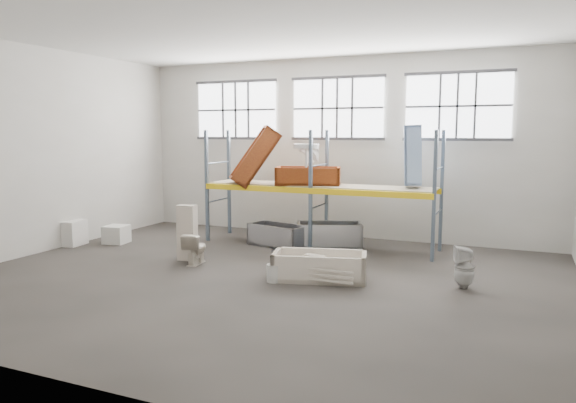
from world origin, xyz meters
The scene contains 33 objects.
floor centered at (0.00, 0.00, -0.05)m, with size 12.00×10.00×0.10m, color #48423D.
ceiling centered at (0.00, 0.00, 5.05)m, with size 12.00×10.00×0.10m, color silver.
wall_back centered at (0.00, 5.05, 2.50)m, with size 12.00×0.10×5.00m, color #B3B0A7.
wall_front centered at (0.00, -5.05, 2.50)m, with size 12.00×0.10×5.00m, color #B7B4AA.
wall_left centered at (-6.05, 0.00, 2.50)m, with size 0.10×10.00×5.00m, color #B8B5AA.
window_left centered at (-3.20, 4.94, 3.60)m, with size 2.60×0.04×1.60m, color white.
window_mid centered at (0.00, 4.94, 3.60)m, with size 2.60×0.04×1.60m, color white.
window_right centered at (3.20, 4.94, 3.60)m, with size 2.60×0.04×1.60m, color white.
rack_upright_la centered at (-3.00, 2.90, 1.50)m, with size 0.08×0.08×3.00m, color slate.
rack_upright_lb centered at (-3.00, 4.10, 1.50)m, with size 0.08×0.08×3.00m, color slate.
rack_upright_ma centered at (0.00, 2.90, 1.50)m, with size 0.08×0.08×3.00m, color slate.
rack_upright_mb centered at (0.00, 4.10, 1.50)m, with size 0.08×0.08×3.00m, color slate.
rack_upright_ra centered at (3.00, 2.90, 1.50)m, with size 0.08×0.08×3.00m, color slate.
rack_upright_rb centered at (3.00, 4.10, 1.50)m, with size 0.08×0.08×3.00m, color slate.
rack_beam_front centered at (0.00, 2.90, 1.50)m, with size 6.00×0.10×0.14m, color yellow.
rack_beam_back centered at (0.00, 4.10, 1.50)m, with size 6.00×0.10×0.14m, color yellow.
shelf_deck centered at (0.00, 3.50, 1.58)m, with size 5.90×1.10×0.03m, color gray.
wet_patch centered at (0.00, 2.70, 0.00)m, with size 1.80×1.80×0.00m, color black.
bathtub_beige centered at (1.15, 0.45, 0.27)m, with size 1.86×0.88×0.55m, color beige, non-canonical shape.
cistern_spare centered at (1.05, 0.46, 0.28)m, with size 0.43×0.21×0.41m, color beige.
sink_in_tub centered at (0.59, 0.51, 0.16)m, with size 0.43×0.43×0.15m, color silver.
toilet_beige centered at (-1.85, 0.55, 0.35)m, with size 0.40×0.69×0.71m, color beige.
cistern_tall centered at (-2.24, 0.80, 0.64)m, with size 0.41×0.27×1.28m, color beige.
toilet_white centered at (3.89, 0.96, 0.41)m, with size 0.37×0.37×0.81m, color silver.
steel_tub_left centered at (-0.95, 3.05, 0.28)m, with size 1.54×0.72×0.57m, color #A9AAB1, non-canonical shape.
steel_tub_right centered at (0.28, 3.56, 0.31)m, with size 1.66×0.78×0.61m, color #A9ACB1, non-canonical shape.
rust_tub_flat centered at (-0.28, 3.46, 1.82)m, with size 1.65×0.77×0.46m, color #8F4417, non-canonical shape.
rust_tub_tilted centered at (-1.74, 3.31, 2.29)m, with size 1.69×0.79×0.48m, color brown, non-canonical shape.
sink_on_shelf centered at (-0.23, 3.17, 2.09)m, with size 0.68×0.53×0.61m, color silver.
blue_tub_upright centered at (2.33, 3.73, 2.40)m, with size 1.44×0.67×0.40m, color #8FAFE2, non-canonical shape.
bucket centered at (0.39, -0.07, 0.18)m, with size 0.30×0.30×0.35m, color beige.
carton_near centered at (-6.08, 0.97, 0.33)m, with size 0.76×0.65×0.65m, color silver.
carton_far centered at (-5.07, 1.65, 0.24)m, with size 0.56×0.56×0.47m, color silver.
Camera 1 is at (4.81, -9.55, 2.97)m, focal length 33.78 mm.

